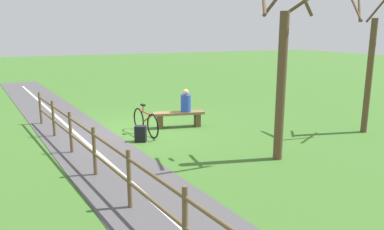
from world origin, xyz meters
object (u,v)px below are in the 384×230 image
at_px(bench, 179,117).
at_px(tree_mid_field, 282,75).
at_px(person_seated, 186,102).
at_px(bicycle, 145,122).
at_px(backpack, 141,134).
at_px(tree_far_right, 370,64).

relative_size(bench, tree_mid_field, 0.37).
distance_m(person_seated, tree_mid_field, 4.03).
relative_size(bicycle, backpack, 3.77).
height_order(bench, tree_mid_field, tree_mid_field).
bearing_deg(tree_mid_field, backpack, -46.62).
relative_size(person_seated, tree_far_right, 0.17).
bearing_deg(backpack, tree_mid_field, 133.38).
height_order(person_seated, backpack, person_seated).
height_order(bench, tree_far_right, tree_far_right).
bearing_deg(tree_far_right, backpack, -15.88).
height_order(bench, backpack, bench).
xyz_separation_m(bicycle, tree_mid_field, (-2.26, 3.43, 1.65)).
relative_size(person_seated, bicycle, 0.43).
height_order(person_seated, bicycle, person_seated).
xyz_separation_m(person_seated, tree_far_right, (-4.72, 2.86, 1.26)).
bearing_deg(tree_far_right, person_seated, -31.22).
bearing_deg(tree_mid_field, bench, -75.02).
distance_m(backpack, tree_far_right, 7.04).
height_order(person_seated, tree_far_right, tree_far_right).
height_order(bicycle, tree_far_right, tree_far_right).
relative_size(bench, tree_far_right, 0.39).
relative_size(bicycle, tree_far_right, 0.39).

